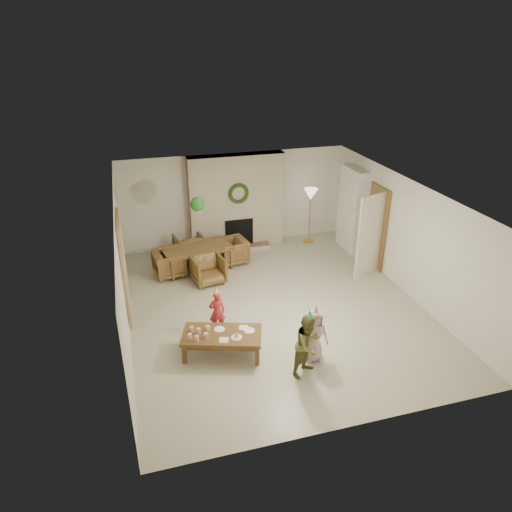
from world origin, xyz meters
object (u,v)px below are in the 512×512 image
object	(u,v)px
child_pink	(314,335)
dining_chair_near	(208,270)
dining_table	(198,259)
dining_chair_right	(232,251)
child_red	(217,312)
dining_chair_left	(169,263)
dining_chair_far	(189,247)
coffee_table_top	(222,335)
child_plaid	(308,345)

from	to	relation	value
child_pink	dining_chair_near	bearing A→B (deg)	111.53
dining_table	dining_chair_right	distance (m)	0.90
dining_table	dining_chair_near	xyz separation A→B (m)	(0.12, -0.71, 0.03)
child_red	child_pink	bearing A→B (deg)	138.36
dining_chair_left	dining_chair_right	size ratio (longest dim) A/B	1.00
dining_chair_far	dining_table	bearing A→B (deg)	90.00
dining_chair_near	dining_chair_right	xyz separation A→B (m)	(0.77, 0.86, 0.00)
dining_table	coffee_table_top	distance (m)	3.43
coffee_table_top	child_plaid	xyz separation A→B (m)	(1.28, -0.90, 0.17)
dining_chair_right	child_pink	bearing A→B (deg)	-2.75
coffee_table_top	child_red	xyz separation A→B (m)	(0.06, 0.71, 0.04)
dining_table	child_red	bearing A→B (deg)	-101.24
dining_chair_far	dining_chair_left	distance (m)	1.02
dining_chair_near	dining_chair_left	world-z (taller)	same
child_pink	dining_table	bearing A→B (deg)	109.62
dining_chair_near	dining_chair_left	distance (m)	1.02
dining_chair_left	child_red	xyz separation A→B (m)	(0.63, -2.60, 0.12)
dining_chair_right	child_plaid	distance (m)	4.49
dining_chair_near	dining_table	bearing A→B (deg)	90.00
child_plaid	child_pink	world-z (taller)	child_plaid
dining_chair_left	child_plaid	bearing A→B (deg)	-165.79
child_red	child_pink	size ratio (longest dim) A/B	0.88
dining_chair_right	child_red	xyz separation A→B (m)	(-0.97, -2.86, 0.12)
dining_chair_near	child_pink	xyz separation A→B (m)	(1.26, -3.31, 0.18)
coffee_table_top	child_pink	xyz separation A→B (m)	(1.52, -0.59, 0.10)
child_plaid	child_pink	xyz separation A→B (m)	(0.24, 0.31, -0.07)
dining_chair_far	child_red	size ratio (longest dim) A/B	0.79
dining_chair_left	child_plaid	distance (m)	4.60
dining_chair_near	dining_chair_far	size ratio (longest dim) A/B	1.00
dining_chair_near	child_plaid	world-z (taller)	child_plaid
dining_chair_far	child_red	world-z (taller)	child_red
dining_chair_right	child_pink	size ratio (longest dim) A/B	0.70
dining_chair_left	dining_table	bearing A→B (deg)	-90.00
child_plaid	dining_table	bearing A→B (deg)	74.87
dining_chair_far	dining_chair_right	bearing A→B (deg)	141.34
dining_table	dining_chair_far	xyz separation A→B (m)	(-0.12, 0.71, 0.03)
coffee_table_top	child_plaid	bearing A→B (deg)	-17.27
coffee_table_top	child_red	bearing A→B (deg)	102.78
dining_table	child_pink	distance (m)	4.25
dining_chair_left	dining_chair_right	bearing A→B (deg)	-90.00
coffee_table_top	child_plaid	size ratio (longest dim) A/B	1.24
dining_chair_left	child_red	size ratio (longest dim) A/B	0.79
child_red	dining_table	bearing A→B (deg)	-91.68
dining_chair_left	child_plaid	xyz separation A→B (m)	(1.85, -4.20, 0.25)
dining_chair_far	dining_chair_near	bearing A→B (deg)	90.00
coffee_table_top	child_plaid	world-z (taller)	child_plaid
coffee_table_top	child_pink	size ratio (longest dim) A/B	1.40
child_red	child_plaid	size ratio (longest dim) A/B	0.78
dining_chair_far	child_pink	xyz separation A→B (m)	(1.50, -4.73, 0.18)
dining_table	child_plaid	world-z (taller)	child_plaid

